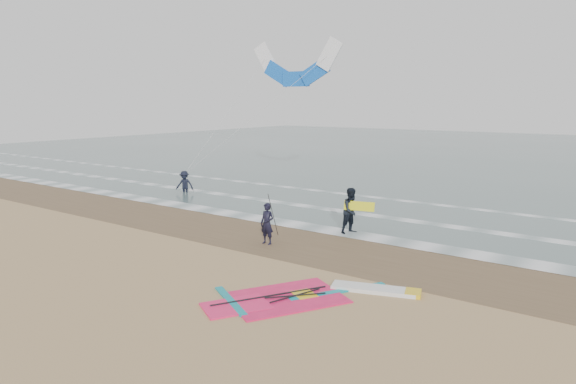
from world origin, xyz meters
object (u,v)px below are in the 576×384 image
Objects in this scene: person_walking at (352,211)px; surf_kite at (296,68)px; person_standing at (267,224)px; windsurf_rig at (311,296)px; person_wading at (184,179)px.

surf_kite is at bearing 70.52° from person_walking.
person_standing is 0.84× the size of person_walking.
surf_kite reaches higher than person_standing.
person_walking reaches higher than person_standing.
surf_kite is (-8.03, 7.36, 6.64)m from person_walking.
surf_kite is at bearing 119.37° from person_standing.
person_wading reaches higher than windsurf_rig.
surf_kite is at bearing 17.09° from person_wading.
person_wading is (-11.29, 6.19, 0.03)m from person_standing.
person_walking is 1.15× the size of person_wading.
windsurf_rig is 7.67m from person_walking.
person_walking is (1.92, 3.44, 0.16)m from person_standing.
windsurf_rig is 3.14× the size of person_wading.
windsurf_rig is 0.65× the size of surf_kite.
person_standing is 3.94m from person_walking.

